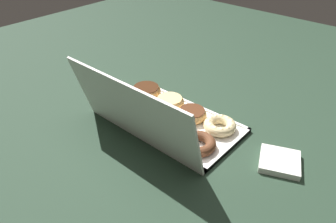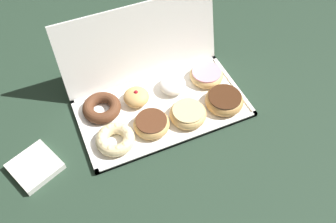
{
  "view_description": "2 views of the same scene",
  "coord_description": "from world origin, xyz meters",
  "views": [
    {
      "loc": [
        -0.63,
        0.73,
        0.69
      ],
      "look_at": [
        -0.02,
        0.03,
        0.06
      ],
      "focal_mm": 34.06,
      "sensor_mm": 36.0,
      "label": 1
    },
    {
      "loc": [
        -0.27,
        -0.66,
        0.9
      ],
      "look_at": [
        0.0,
        -0.04,
        0.04
      ],
      "focal_mm": 38.59,
      "sensor_mm": 36.0,
      "label": 2
    }
  ],
  "objects": [
    {
      "name": "ground_plane",
      "position": [
        0.0,
        0.0,
        0.0
      ],
      "size": [
        3.0,
        3.0,
        0.0
      ],
      "primitive_type": "plane",
      "color": "#233828"
    },
    {
      "name": "donut_box",
      "position": [
        0.0,
        0.0,
        0.01
      ],
      "size": [
        0.52,
        0.28,
        0.01
      ],
      "color": "white",
      "rests_on": "ground"
    },
    {
      "name": "box_lid_open",
      "position": [
        0.0,
        0.18,
        0.13
      ],
      "size": [
        0.52,
        0.08,
        0.25
      ],
      "primitive_type": "cube",
      "rotation": [
        1.3,
        0.0,
        0.0
      ],
      "color": "white",
      "rests_on": "ground"
    },
    {
      "name": "cruller_donut_0",
      "position": [
        -0.18,
        -0.07,
        0.03
      ],
      "size": [
        0.12,
        0.12,
        0.04
      ],
      "color": "beige",
      "rests_on": "donut_box"
    },
    {
      "name": "chocolate_frosted_donut_1",
      "position": [
        -0.06,
        -0.06,
        0.03
      ],
      "size": [
        0.11,
        0.11,
        0.04
      ],
      "color": "tan",
      "rests_on": "donut_box"
    },
    {
      "name": "glazed_ring_donut_2",
      "position": [
        0.06,
        -0.07,
        0.03
      ],
      "size": [
        0.11,
        0.11,
        0.04
      ],
      "color": "#E5B770",
      "rests_on": "donut_box"
    },
    {
      "name": "chocolate_frosted_donut_3",
      "position": [
        0.18,
        -0.06,
        0.03
      ],
      "size": [
        0.12,
        0.12,
        0.04
      ],
      "color": "tan",
      "rests_on": "donut_box"
    },
    {
      "name": "chocolate_cake_ring_donut_4",
      "position": [
        -0.18,
        0.06,
        0.03
      ],
      "size": [
        0.12,
        0.12,
        0.03
      ],
      "color": "#59331E",
      "rests_on": "donut_box"
    },
    {
      "name": "jelly_filled_donut_5",
      "position": [
        -0.06,
        0.06,
        0.03
      ],
      "size": [
        0.08,
        0.08,
        0.05
      ],
      "color": "tan",
      "rests_on": "donut_box"
    },
    {
      "name": "powdered_filled_donut_6",
      "position": [
        0.06,
        0.06,
        0.03
      ],
      "size": [
        0.09,
        0.09,
        0.04
      ],
      "color": "white",
      "rests_on": "donut_box"
    },
    {
      "name": "pink_frosted_donut_7",
      "position": [
        0.18,
        0.06,
        0.03
      ],
      "size": [
        0.11,
        0.11,
        0.04
      ],
      "color": "#E5B770",
      "rests_on": "donut_box"
    },
    {
      "name": "napkin_stack",
      "position": [
        -0.41,
        -0.05,
        0.01
      ],
      "size": [
        0.16,
        0.16,
        0.02
      ],
      "primitive_type": "cube",
      "rotation": [
        0.0,
        0.0,
        0.4
      ],
      "color": "white",
      "rests_on": "ground"
    }
  ]
}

